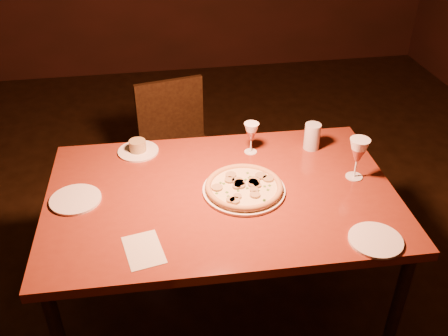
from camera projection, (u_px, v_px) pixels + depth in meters
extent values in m
cube|color=maroon|center=(221.00, 196.00, 2.17)|extent=(1.53, 1.01, 0.04)
cylinder|color=black|center=(84.00, 220.00, 2.66)|extent=(0.05, 0.05, 0.76)
cylinder|color=black|center=(394.00, 317.00, 2.13)|extent=(0.05, 0.05, 0.76)
cylinder|color=black|center=(332.00, 199.00, 2.82)|extent=(0.05, 0.05, 0.76)
cube|color=black|center=(181.00, 156.00, 3.06)|extent=(0.50, 0.50, 0.04)
cube|color=black|center=(170.00, 110.00, 3.09)|extent=(0.42, 0.11, 0.40)
cylinder|color=black|center=(164.00, 209.00, 3.01)|extent=(0.04, 0.04, 0.43)
cylinder|color=black|center=(150.00, 178.00, 3.28)|extent=(0.04, 0.04, 0.43)
cylinder|color=black|center=(217.00, 196.00, 3.11)|extent=(0.04, 0.04, 0.43)
cylinder|color=black|center=(200.00, 168.00, 3.38)|extent=(0.04, 0.04, 0.43)
cylinder|color=white|center=(244.00, 190.00, 2.16)|extent=(0.36, 0.36, 0.01)
cylinder|color=beige|center=(244.00, 188.00, 2.15)|extent=(0.33, 0.33, 0.01)
torus|color=tan|center=(244.00, 186.00, 2.15)|extent=(0.34, 0.34, 0.03)
cylinder|color=white|center=(138.00, 151.00, 2.43)|extent=(0.20, 0.20, 0.01)
cylinder|color=#9D865A|center=(138.00, 146.00, 2.42)|extent=(0.08, 0.08, 0.05)
cylinder|color=silver|center=(312.00, 136.00, 2.43)|extent=(0.08, 0.08, 0.13)
cylinder|color=white|center=(76.00, 199.00, 2.11)|extent=(0.22, 0.22, 0.01)
cylinder|color=white|center=(376.00, 240.00, 1.90)|extent=(0.21, 0.21, 0.01)
cube|color=beige|center=(144.00, 250.00, 1.86)|extent=(0.17, 0.22, 0.00)
sphere|color=#FF7A47|center=(221.00, 17.00, 1.74)|extent=(0.12, 0.12, 0.12)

